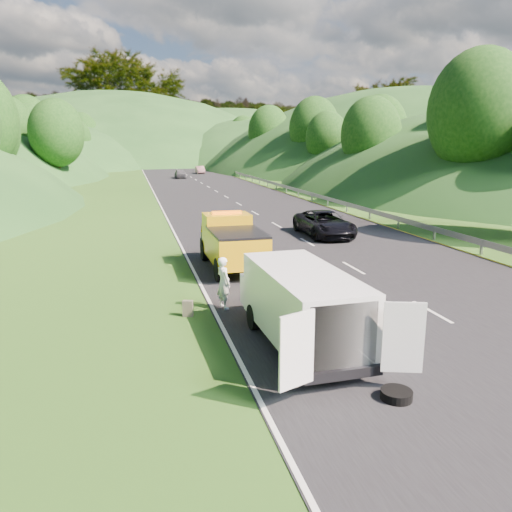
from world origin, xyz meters
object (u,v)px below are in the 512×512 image
object	(u,v)px
suitcase	(188,308)
spare_tire	(396,400)
child	(256,317)
worker	(321,371)
passing_suv	(324,236)
white_van	(301,303)
woman	(224,309)
tow_truck	(232,242)

from	to	relation	value
suitcase	spare_tire	xyz separation A→B (m)	(3.76, -6.40, -0.26)
child	spare_tire	size ratio (longest dim) A/B	1.46
worker	passing_suv	size ratio (longest dim) A/B	0.36
white_van	worker	world-z (taller)	white_van
worker	passing_suv	bearing A→B (deg)	60.96
spare_tire	woman	bearing A→B (deg)	110.10
worker	suitcase	world-z (taller)	worker
tow_truck	worker	xyz separation A→B (m)	(0.11, -10.46, -1.18)
white_van	worker	distance (m)	2.01
tow_truck	suitcase	size ratio (longest dim) A/B	10.75
tow_truck	suitcase	bearing A→B (deg)	-114.68
woman	passing_suv	bearing A→B (deg)	-54.55
spare_tire	passing_suv	bearing A→B (deg)	72.98
woman	worker	xyz separation A→B (m)	(1.44, -5.18, 0.00)
woman	tow_truck	bearing A→B (deg)	-33.46
white_van	passing_suv	bearing A→B (deg)	64.25
white_van	woman	bearing A→B (deg)	110.12
spare_tire	child	bearing A→B (deg)	106.31
woman	worker	distance (m)	5.37
tow_truck	suitcase	world-z (taller)	tow_truck
woman	spare_tire	bearing A→B (deg)	-179.17
tow_truck	passing_suv	xyz separation A→B (m)	(6.80, 6.21, -1.18)
worker	suitcase	bearing A→B (deg)	112.57
child	passing_suv	xyz separation A→B (m)	(7.31, 12.58, 0.00)
spare_tire	white_van	bearing A→B (deg)	108.03
child	spare_tire	world-z (taller)	child
woman	suitcase	distance (m)	1.36
tow_truck	spare_tire	xyz separation A→B (m)	(1.18, -12.15, -1.18)
white_van	worker	size ratio (longest dim) A/B	3.24
white_van	woman	distance (m)	4.05
woman	suitcase	bearing A→B (deg)	91.12
child	worker	xyz separation A→B (m)	(0.62, -4.09, 0.00)
child	suitcase	bearing A→B (deg)	-175.33
tow_truck	child	bearing A→B (deg)	-95.07
white_van	suitcase	world-z (taller)	white_van
suitcase	passing_suv	bearing A→B (deg)	51.89
woman	worker	bearing A→B (deg)	176.32
passing_suv	tow_truck	bearing A→B (deg)	-137.38
white_van	suitcase	size ratio (longest dim) A/B	11.77
child	worker	bearing A→B (deg)	-59.92
passing_suv	spare_tire	bearing A→B (deg)	-106.82
white_van	worker	xyz separation A→B (m)	(-0.00, -1.59, -1.22)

